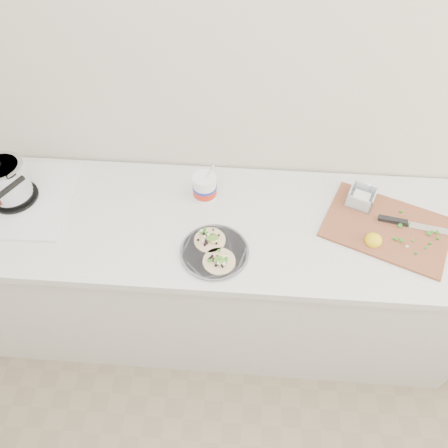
# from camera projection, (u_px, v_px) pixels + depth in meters

# --- Properties ---
(counter) EXTENTS (2.44, 0.66, 0.90)m
(counter) POSITION_uv_depth(u_px,v_px,m) (211.00, 276.00, 2.16)
(counter) COLOR silver
(counter) RESTS_ON ground
(stove) EXTENTS (0.50, 0.46, 0.24)m
(stove) POSITION_uv_depth(u_px,v_px,m) (10.00, 187.00, 1.82)
(stove) COLOR silver
(stove) RESTS_ON counter
(taco_plate) EXTENTS (0.27, 0.27, 0.04)m
(taco_plate) POSITION_uv_depth(u_px,v_px,m) (214.00, 250.00, 1.69)
(taco_plate) COLOR #59585F
(taco_plate) RESTS_ON counter
(tub) EXTENTS (0.10, 0.10, 0.23)m
(tub) POSITION_uv_depth(u_px,v_px,m) (205.00, 186.00, 1.84)
(tub) COLOR white
(tub) RESTS_ON counter
(cutboard) EXTENTS (0.57, 0.50, 0.07)m
(cutboard) POSITION_uv_depth(u_px,v_px,m) (386.00, 223.00, 1.78)
(cutboard) COLOR brown
(cutboard) RESTS_ON counter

